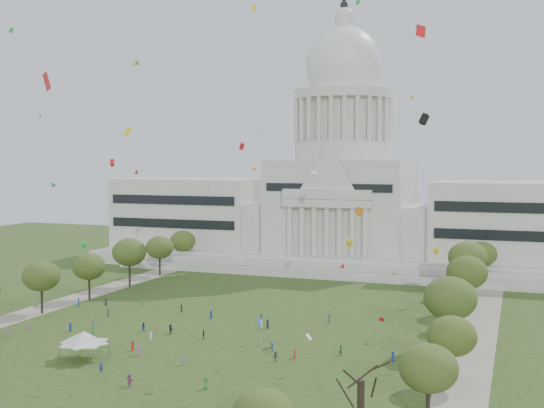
% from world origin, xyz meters
% --- Properties ---
extents(ground, '(400.00, 400.00, 0.00)m').
position_xyz_m(ground, '(0.00, 0.00, 0.00)').
color(ground, '#2D4219').
rests_on(ground, ground).
extents(capitol, '(160.00, 64.50, 91.30)m').
position_xyz_m(capitol, '(0.00, 113.59, 22.30)').
color(capitol, beige).
rests_on(capitol, ground).
extents(path_left, '(8.00, 160.00, 0.04)m').
position_xyz_m(path_left, '(-48.00, 30.00, 0.02)').
color(path_left, gray).
rests_on(path_left, ground).
extents(path_right, '(8.00, 160.00, 0.04)m').
position_xyz_m(path_right, '(48.00, 30.00, 0.02)').
color(path_right, gray).
rests_on(path_right, ground).
extents(row_tree_r_0, '(7.67, 7.67, 10.91)m').
position_xyz_m(row_tree_r_0, '(44.94, -19.59, 7.75)').
color(row_tree_r_0, black).
rests_on(row_tree_r_0, ground).
extents(row_tree_r_1, '(7.58, 7.58, 10.78)m').
position_xyz_m(row_tree_r_1, '(46.22, -1.75, 7.66)').
color(row_tree_r_1, black).
rests_on(row_tree_r_1, ground).
extents(row_tree_l_2, '(8.42, 8.42, 11.97)m').
position_xyz_m(row_tree_l_2, '(-45.04, 17.30, 8.51)').
color(row_tree_l_2, black).
rests_on(row_tree_l_2, ground).
extents(row_tree_r_2, '(9.55, 9.55, 13.58)m').
position_xyz_m(row_tree_r_2, '(44.17, 17.44, 9.66)').
color(row_tree_r_2, black).
rests_on(row_tree_r_2, ground).
extents(row_tree_l_3, '(8.12, 8.12, 11.55)m').
position_xyz_m(row_tree_l_3, '(-44.09, 33.92, 8.21)').
color(row_tree_l_3, black).
rests_on(row_tree_l_3, ground).
extents(row_tree_r_3, '(7.01, 7.01, 9.98)m').
position_xyz_m(row_tree_r_3, '(44.40, 34.48, 7.08)').
color(row_tree_r_3, black).
rests_on(row_tree_r_3, ground).
extents(row_tree_l_4, '(9.29, 9.29, 13.21)m').
position_xyz_m(row_tree_l_4, '(-44.08, 52.42, 9.39)').
color(row_tree_l_4, black).
rests_on(row_tree_l_4, ground).
extents(row_tree_r_4, '(9.19, 9.19, 13.06)m').
position_xyz_m(row_tree_r_4, '(44.76, 50.04, 9.29)').
color(row_tree_r_4, black).
rests_on(row_tree_r_4, ground).
extents(row_tree_l_5, '(8.33, 8.33, 11.85)m').
position_xyz_m(row_tree_l_5, '(-45.22, 71.01, 8.42)').
color(row_tree_l_5, black).
rests_on(row_tree_l_5, ground).
extents(row_tree_r_5, '(9.82, 9.82, 13.96)m').
position_xyz_m(row_tree_r_5, '(43.49, 70.19, 9.93)').
color(row_tree_r_5, black).
rests_on(row_tree_r_5, ground).
extents(row_tree_l_6, '(8.19, 8.19, 11.64)m').
position_xyz_m(row_tree_l_6, '(-46.87, 89.14, 8.27)').
color(row_tree_l_6, black).
rests_on(row_tree_l_6, ground).
extents(row_tree_r_6, '(8.42, 8.42, 11.97)m').
position_xyz_m(row_tree_r_6, '(45.96, 88.13, 8.51)').
color(row_tree_r_6, black).
rests_on(row_tree_r_6, ground).
extents(big_bare_tree, '(6.00, 5.00, 12.80)m').
position_xyz_m(big_bare_tree, '(38.00, -28.00, 8.67)').
color(big_bare_tree, black).
rests_on(big_bare_tree, ground).
extents(event_tent, '(10.82, 10.82, 4.98)m').
position_xyz_m(event_tent, '(-14.92, -9.16, 3.86)').
color(event_tent, '#4C4C4C').
rests_on(event_tent, ground).
extents(person_0, '(1.00, 0.92, 1.72)m').
position_xyz_m(person_0, '(35.66, 7.70, 0.86)').
color(person_0, navy).
rests_on(person_0, ground).
extents(person_2, '(1.00, 1.02, 1.82)m').
position_xyz_m(person_2, '(26.46, 8.05, 0.91)').
color(person_2, '#33723F').
rests_on(person_2, ground).
extents(person_3, '(1.13, 1.27, 1.76)m').
position_xyz_m(person_3, '(14.17, 6.04, 0.88)').
color(person_3, navy).
rests_on(person_3, ground).
extents(person_4, '(0.91, 1.17, 1.77)m').
position_xyz_m(person_4, '(-1.25, 9.87, 0.88)').
color(person_4, '#26262B').
rests_on(person_4, ground).
extents(person_5, '(1.84, 1.62, 1.92)m').
position_xyz_m(person_5, '(-9.08, 11.10, 0.96)').
color(person_5, '#26262B').
rests_on(person_5, ground).
extents(person_6, '(0.85, 1.02, 1.79)m').
position_xyz_m(person_6, '(11.65, -16.03, 0.90)').
color(person_6, '#33723F').
rests_on(person_6, ground).
extents(person_7, '(0.79, 0.76, 1.75)m').
position_xyz_m(person_7, '(-7.82, -14.71, 0.88)').
color(person_7, navy).
rests_on(person_7, ground).
extents(person_8, '(0.92, 0.60, 1.81)m').
position_xyz_m(person_8, '(-15.20, 10.95, 0.91)').
color(person_8, navy).
rests_on(person_8, ground).
extents(person_9, '(1.22, 1.18, 1.73)m').
position_xyz_m(person_9, '(16.78, 0.76, 0.86)').
color(person_9, '#26262B').
rests_on(person_9, ground).
extents(person_10, '(0.70, 1.03, 1.62)m').
position_xyz_m(person_10, '(10.97, 9.24, 0.81)').
color(person_10, silver).
rests_on(person_10, ground).
extents(person_11, '(1.89, 1.31, 1.90)m').
position_xyz_m(person_11, '(0.14, -18.90, 0.95)').
color(person_11, '#994C8C').
rests_on(person_11, ground).
extents(distant_crowd, '(61.67, 38.73, 1.94)m').
position_xyz_m(distant_crowd, '(-13.65, 14.94, 0.88)').
color(distant_crowd, '#994C8C').
rests_on(distant_crowd, ground).
extents(kite_swarm, '(84.38, 97.18, 59.39)m').
position_xyz_m(kite_swarm, '(1.72, 8.43, 28.84)').
color(kite_swarm, yellow).
rests_on(kite_swarm, ground).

